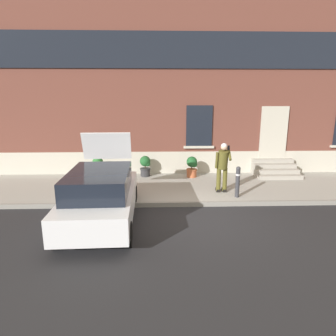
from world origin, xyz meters
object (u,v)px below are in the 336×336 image
planter_olive (98,167)px  bollard_near_person (238,181)px  planter_terracotta (192,166)px  person_on_phone (223,164)px  planter_charcoal (145,165)px  hatchback_car_white (101,195)px

planter_olive → bollard_near_person: bearing=-27.4°
planter_olive → planter_terracotta: size_ratio=1.00×
person_on_phone → planter_olive: bearing=170.1°
planter_terracotta → person_on_phone: bearing=-68.5°
planter_olive → planter_terracotta: bearing=-0.9°
bollard_near_person → planter_charcoal: 4.19m
planter_terracotta → hatchback_car_white: bearing=-125.5°
hatchback_car_white → planter_olive: bearing=102.3°
planter_olive → planter_charcoal: bearing=3.9°
bollard_near_person → planter_terracotta: 2.84m
bollard_near_person → person_on_phone: size_ratio=0.60×
bollard_near_person → planter_olive: bearing=152.6°
bollard_near_person → planter_olive: (-5.07, 2.63, -0.11)m
person_on_phone → planter_charcoal: 3.58m
person_on_phone → planter_charcoal: size_ratio=2.03×
hatchback_car_white → planter_terracotta: hatchback_car_white is taller
person_on_phone → planter_charcoal: person_on_phone is taller
hatchback_car_white → planter_olive: hatchback_car_white is taller
hatchback_car_white → planter_terracotta: bearing=54.5°
person_on_phone → planter_olive: size_ratio=2.03×
bollard_near_person → planter_terracotta: size_ratio=1.22×
planter_olive → planter_terracotta: 3.86m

